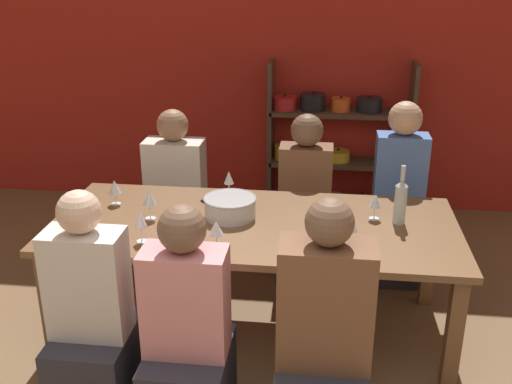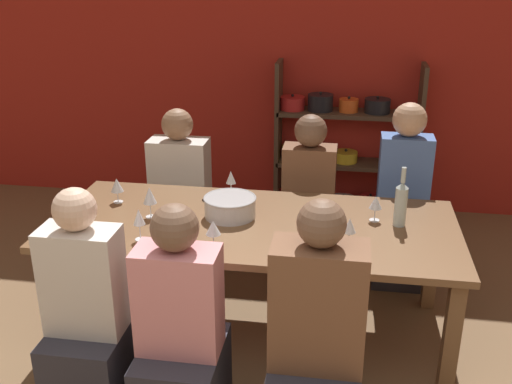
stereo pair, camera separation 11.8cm
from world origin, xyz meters
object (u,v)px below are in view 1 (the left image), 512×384
object	(u,v)px
dining_table	(254,234)
wine_glass_red_b	(310,238)
wine_glass_white_b	(187,214)
person_near_a	(93,333)
mixing_bowl	(230,206)
person_near_c	(188,350)
wine_glass_white_a	(92,227)
person_near_b	(323,354)
person_far_c	(396,212)
wine_glass_red_a	(375,202)
wine_glass_red_c	(229,178)
wine_glass_white_d	(115,188)
wine_glass_white_e	(216,229)
person_far_a	(177,207)
wine_glass_empty_b	(352,225)
shelf_unit	(335,156)
wine_glass_empty_a	(140,219)
person_far_b	(304,214)
wine_glass_white_c	(149,198)
wine_bottle_green	(400,201)

from	to	relation	value
dining_table	wine_glass_red_b	xyz separation A→B (m)	(0.34, -0.41, 0.19)
wine_glass_white_b	person_near_a	bearing A→B (deg)	-119.03
mixing_bowl	person_near_c	distance (m)	0.98
wine_glass_white_a	person_near_b	size ratio (longest dim) A/B	0.13
wine_glass_white_b	person_far_c	distance (m)	1.61
wine_glass_red_a	person_near_a	bearing A→B (deg)	-146.72
mixing_bowl	person_near_b	bearing A→B (deg)	-56.90
wine_glass_white_a	wine_glass_red_c	bearing A→B (deg)	54.16
wine_glass_white_d	wine_glass_white_e	distance (m)	0.91
dining_table	person_far_a	bearing A→B (deg)	128.58
mixing_bowl	wine_glass_empty_b	bearing A→B (deg)	-21.86
wine_glass_empty_b	person_far_c	bearing A→B (deg)	70.32
wine_glass_empty_b	person_near_a	world-z (taller)	person_near_a
wine_glass_white_a	shelf_unit	bearing A→B (deg)	60.78
wine_glass_white_a	person_near_a	distance (m)	0.56
shelf_unit	wine_glass_empty_a	distance (m)	2.48
wine_glass_red_b	person_near_b	size ratio (longest dim) A/B	0.13
wine_glass_empty_a	wine_glass_white_e	size ratio (longest dim) A/B	1.09
person_far_b	wine_glass_white_c	bearing A→B (deg)	43.06
shelf_unit	wine_glass_empty_b	xyz separation A→B (m)	(0.07, -2.12, 0.31)
person_near_c	person_far_c	xyz separation A→B (m)	(1.11, 1.63, 0.06)
wine_glass_white_c	person_near_a	size ratio (longest dim) A/B	0.16
wine_bottle_green	person_far_c	world-z (taller)	person_far_c
wine_glass_red_b	wine_glass_empty_b	xyz separation A→B (m)	(0.21, 0.20, -0.00)
wine_glass_white_d	person_far_a	bearing A→B (deg)	73.70
person_near_b	wine_glass_empty_a	bearing A→B (deg)	153.57
wine_glass_white_d	person_near_b	distance (m)	1.68
person_far_a	person_near_c	distance (m)	1.77
wine_glass_white_a	person_near_b	distance (m)	1.36
wine_glass_red_a	shelf_unit	bearing A→B (deg)	96.91
person_near_b	wine_glass_white_b	bearing A→B (deg)	140.07
wine_bottle_green	wine_glass_red_b	size ratio (longest dim) A/B	2.20
wine_glass_white_a	wine_glass_white_e	size ratio (longest dim) A/B	0.95
wine_glass_red_a	wine_glass_white_d	bearing A→B (deg)	178.75
mixing_bowl	person_near_a	xyz separation A→B (m)	(-0.55, -0.84, -0.35)
person_far_b	mixing_bowl	bearing A→B (deg)	60.48
person_near_a	wine_glass_white_c	bearing A→B (deg)	83.38
wine_glass_white_a	person_far_b	xyz separation A→B (m)	(1.07, 1.20, -0.39)
wine_bottle_green	person_near_c	size ratio (longest dim) A/B	0.30
wine_glass_white_a	person_far_b	distance (m)	1.65
wine_glass_red_c	wine_glass_white_d	size ratio (longest dim) A/B	0.98
wine_glass_red_b	wine_glass_white_c	bearing A→B (deg)	157.36
dining_table	wine_glass_white_e	xyz separation A→B (m)	(-0.15, -0.37, 0.20)
wine_glass_empty_a	person_near_c	distance (m)	0.77
wine_glass_empty_a	person_near_a	world-z (taller)	person_near_a
wine_glass_white_a	mixing_bowl	bearing A→B (deg)	35.13
wine_glass_white_e	person_near_b	size ratio (longest dim) A/B	0.14
mixing_bowl	wine_glass_red_b	world-z (taller)	wine_glass_red_b
wine_glass_red_a	person_near_a	xyz separation A→B (m)	(-1.39, -0.91, -0.39)
wine_glass_white_e	wine_glass_white_a	bearing A→B (deg)	-177.47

